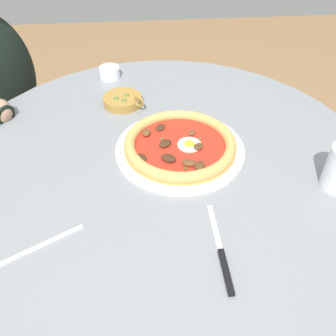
% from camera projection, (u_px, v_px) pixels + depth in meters
% --- Properties ---
extents(ground_plane, '(6.00, 6.00, 0.02)m').
position_uv_depth(ground_plane, '(165.00, 308.00, 1.37)').
color(ground_plane, olive).
extents(dining_table, '(1.02, 1.02, 0.74)m').
position_uv_depth(dining_table, '(163.00, 196.00, 0.97)').
color(dining_table, gray).
rests_on(dining_table, ground).
extents(pizza_on_plate, '(0.31, 0.31, 0.04)m').
position_uv_depth(pizza_on_plate, '(180.00, 146.00, 0.87)').
color(pizza_on_plate, white).
rests_on(pizza_on_plate, dining_table).
extents(steak_knife, '(0.20, 0.01, 0.01)m').
position_uv_depth(steak_knife, '(223.00, 259.00, 0.64)').
color(steak_knife, silver).
rests_on(steak_knife, dining_table).
extents(ramekin_capers, '(0.06, 0.06, 0.04)m').
position_uv_depth(ramekin_capers, '(110.00, 72.00, 1.14)').
color(ramekin_capers, white).
rests_on(ramekin_capers, dining_table).
extents(olive_pan, '(0.11, 0.12, 0.05)m').
position_uv_depth(olive_pan, '(123.00, 100.00, 1.03)').
color(olive_pan, olive).
rests_on(olive_pan, dining_table).
extents(fork_utensil, '(0.09, 0.16, 0.00)m').
position_uv_depth(fork_utensil, '(38.00, 247.00, 0.66)').
color(fork_utensil, '#BCBCC1').
rests_on(fork_utensil, dining_table).
extents(diner_person, '(0.57, 0.43, 1.12)m').
position_uv_depth(diner_person, '(1.00, 128.00, 1.36)').
color(diner_person, '#282833').
rests_on(diner_person, ground).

